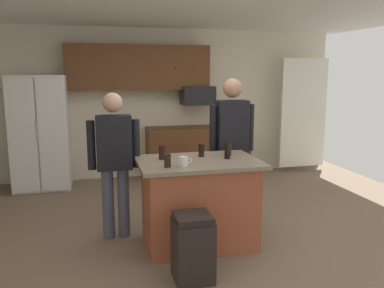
% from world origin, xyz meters
% --- Properties ---
extents(floor, '(7.04, 7.04, 0.00)m').
position_xyz_m(floor, '(0.00, 0.00, 0.00)').
color(floor, '#7F6B56').
rests_on(floor, ground).
extents(back_wall, '(6.40, 0.10, 2.60)m').
position_xyz_m(back_wall, '(0.00, 2.80, 1.30)').
color(back_wall, beige).
rests_on(back_wall, ground).
extents(french_door_window_panel, '(0.90, 0.06, 2.00)m').
position_xyz_m(french_door_window_panel, '(2.60, 2.40, 1.10)').
color(french_door_window_panel, white).
rests_on(french_door_window_panel, ground).
extents(cabinet_run_upper, '(2.40, 0.38, 0.75)m').
position_xyz_m(cabinet_run_upper, '(-0.40, 2.60, 1.93)').
color(cabinet_run_upper, brown).
extents(cabinet_run_lower, '(1.80, 0.63, 0.90)m').
position_xyz_m(cabinet_run_lower, '(0.60, 2.48, 0.45)').
color(cabinet_run_lower, brown).
rests_on(cabinet_run_lower, ground).
extents(refrigerator, '(0.86, 0.76, 1.80)m').
position_xyz_m(refrigerator, '(-2.00, 2.38, 0.90)').
color(refrigerator, white).
rests_on(refrigerator, ground).
extents(microwave_over_range, '(0.56, 0.40, 0.32)m').
position_xyz_m(microwave_over_range, '(0.60, 2.50, 1.45)').
color(microwave_over_range, black).
extents(kitchen_island, '(1.28, 0.88, 0.93)m').
position_xyz_m(kitchen_island, '(-0.11, -0.28, 0.47)').
color(kitchen_island, '#AD5638').
rests_on(kitchen_island, ground).
extents(person_guest_right, '(0.57, 0.22, 1.63)m').
position_xyz_m(person_guest_right, '(-0.97, 0.11, 0.93)').
color(person_guest_right, '#4C5166').
rests_on(person_guest_right, ground).
extents(person_guest_by_door, '(0.57, 0.23, 1.77)m').
position_xyz_m(person_guest_by_door, '(0.48, 0.35, 1.03)').
color(person_guest_by_door, '#383842').
rests_on(person_guest_by_door, ground).
extents(glass_pilsner, '(0.07, 0.07, 0.15)m').
position_xyz_m(glass_pilsner, '(0.27, -0.13, 1.00)').
color(glass_pilsner, black).
rests_on(glass_pilsner, kitchen_island).
extents(mug_ceramic_white, '(0.13, 0.09, 0.10)m').
position_xyz_m(mug_ceramic_white, '(-0.33, -0.51, 0.98)').
color(mug_ceramic_white, white).
rests_on(mug_ceramic_white, kitchen_island).
extents(glass_stout_tall, '(0.07, 0.07, 0.15)m').
position_xyz_m(glass_stout_tall, '(-0.48, -0.15, 1.01)').
color(glass_stout_tall, black).
rests_on(glass_stout_tall, kitchen_island).
extents(glass_short_whisky, '(0.07, 0.07, 0.13)m').
position_xyz_m(glass_short_whisky, '(-0.49, -0.51, 0.99)').
color(glass_short_whisky, black).
rests_on(glass_short_whisky, kitchen_island).
extents(tumbler_amber, '(0.06, 0.06, 0.14)m').
position_xyz_m(tumbler_amber, '(-0.04, -0.11, 1.00)').
color(tumbler_amber, black).
rests_on(tumbler_amber, kitchen_island).
extents(glass_dark_ale, '(0.06, 0.06, 0.16)m').
position_xyz_m(glass_dark_ale, '(0.21, -0.28, 1.01)').
color(glass_dark_ale, black).
rests_on(glass_dark_ale, kitchen_island).
extents(trash_bin, '(0.34, 0.34, 0.61)m').
position_xyz_m(trash_bin, '(-0.36, -1.01, 0.30)').
color(trash_bin, black).
rests_on(trash_bin, ground).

